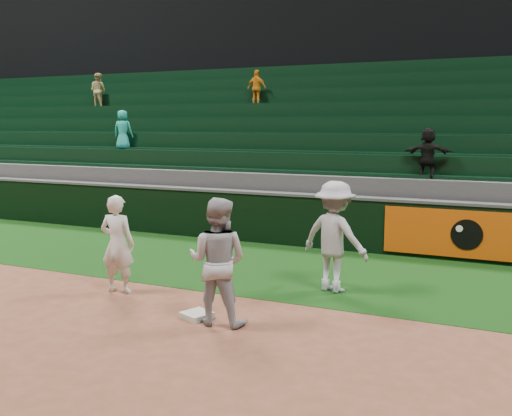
{
  "coord_description": "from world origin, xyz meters",
  "views": [
    {
      "loc": [
        4.19,
        -7.38,
        2.85
      ],
      "look_at": [
        -0.18,
        2.3,
        1.3
      ],
      "focal_mm": 40.0,
      "sensor_mm": 36.0,
      "label": 1
    }
  ],
  "objects_px": {
    "first_baseman": "(117,244)",
    "base_coach": "(335,237)",
    "first_base": "(197,315)",
    "baserunner": "(218,261)"
  },
  "relations": [
    {
      "from": "first_baseman",
      "to": "base_coach",
      "type": "relative_size",
      "value": 0.88
    },
    {
      "from": "first_base",
      "to": "baserunner",
      "type": "xyz_separation_m",
      "value": [
        0.4,
        -0.06,
        0.88
      ]
    },
    {
      "from": "first_base",
      "to": "first_baseman",
      "type": "relative_size",
      "value": 0.23
    },
    {
      "from": "baserunner",
      "to": "first_baseman",
      "type": "bearing_deg",
      "value": -22.38
    },
    {
      "from": "baserunner",
      "to": "base_coach",
      "type": "distance_m",
      "value": 2.48
    },
    {
      "from": "baserunner",
      "to": "first_base",
      "type": "bearing_deg",
      "value": -15.22
    },
    {
      "from": "first_baseman",
      "to": "baserunner",
      "type": "xyz_separation_m",
      "value": [
        2.29,
        -0.67,
        0.08
      ]
    },
    {
      "from": "baserunner",
      "to": "base_coach",
      "type": "relative_size",
      "value": 0.97
    },
    {
      "from": "first_baseman",
      "to": "base_coach",
      "type": "xyz_separation_m",
      "value": [
        3.36,
        1.57,
        0.12
      ]
    },
    {
      "from": "first_base",
      "to": "baserunner",
      "type": "bearing_deg",
      "value": -9.1
    }
  ]
}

